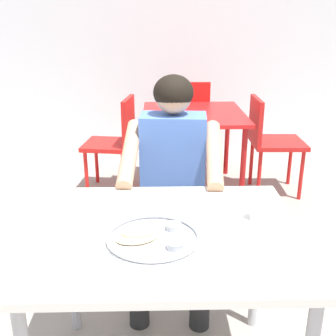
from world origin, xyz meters
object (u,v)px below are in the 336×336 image
(chair_foreground, at_px, (173,197))
(chair_red_far, at_px, (188,118))
(diner_foreground, at_px, (172,172))
(chair_red_right, at_px, (269,137))
(table_background_red, at_px, (193,121))
(chair_red_left, at_px, (117,138))
(thali_tray, at_px, (153,237))
(drinking_cup, at_px, (259,207))
(table_foreground, at_px, (166,249))

(chair_foreground, height_order, chair_red_far, chair_red_far)
(diner_foreground, height_order, chair_red_far, diner_foreground)
(chair_foreground, relative_size, chair_red_right, 0.97)
(table_background_red, xyz_separation_m, chair_red_far, (-0.01, 0.60, -0.11))
(table_background_red, distance_m, chair_red_left, 0.67)
(diner_foreground, xyz_separation_m, chair_red_right, (0.87, 1.38, -0.21))
(thali_tray, distance_m, table_background_red, 2.20)
(chair_foreground, height_order, table_background_red, chair_foreground)
(chair_red_left, bearing_deg, diner_foreground, -73.60)
(thali_tray, bearing_deg, diner_foreground, 82.79)
(drinking_cup, relative_size, chair_red_left, 0.12)
(thali_tray, distance_m, chair_red_far, 2.81)
(table_foreground, relative_size, thali_tray, 3.04)
(chair_red_left, distance_m, chair_red_right, 1.30)
(chair_foreground, height_order, chair_red_left, chair_red_left)
(drinking_cup, bearing_deg, chair_red_right, 74.09)
(table_background_red, height_order, chair_red_far, chair_red_far)
(drinking_cup, relative_size, table_background_red, 0.11)
(chair_red_far, bearing_deg, diner_foreground, -96.24)
(table_foreground, distance_m, diner_foreground, 0.66)
(chair_red_left, bearing_deg, chair_red_far, 42.14)
(table_foreground, height_order, table_background_red, table_foreground)
(thali_tray, distance_m, chair_red_right, 2.34)
(diner_foreground, distance_m, table_background_red, 1.46)
(diner_foreground, bearing_deg, table_background_red, 80.99)
(chair_foreground, bearing_deg, chair_red_left, 109.55)
(chair_foreground, bearing_deg, thali_tray, -96.37)
(drinking_cup, relative_size, diner_foreground, 0.08)
(drinking_cup, xyz_separation_m, diner_foreground, (-0.31, 0.59, -0.07))
(diner_foreground, bearing_deg, thali_tray, -97.21)
(thali_tray, bearing_deg, table_background_red, 81.59)
(chair_foreground, xyz_separation_m, chair_red_right, (0.86, 1.17, 0.02))
(chair_foreground, bearing_deg, drinking_cup, -69.53)
(thali_tray, bearing_deg, drinking_cup, 20.13)
(table_foreground, xyz_separation_m, chair_red_left, (-0.38, 2.11, -0.17))
(table_background_red, bearing_deg, thali_tray, -98.41)
(chair_red_far, bearing_deg, table_foreground, -95.70)
(table_background_red, height_order, chair_red_left, chair_red_left)
(diner_foreground, xyz_separation_m, chair_red_far, (0.22, 2.04, -0.19))
(chair_foreground, height_order, diner_foreground, diner_foreground)
(thali_tray, distance_m, drinking_cup, 0.43)
(table_foreground, bearing_deg, chair_red_left, 100.23)
(diner_foreground, relative_size, chair_red_far, 1.35)
(drinking_cup, distance_m, diner_foreground, 0.67)
(chair_red_left, bearing_deg, drinking_cup, -70.09)
(table_foreground, relative_size, table_background_red, 1.09)
(thali_tray, bearing_deg, chair_foreground, 83.63)
(thali_tray, height_order, chair_red_left, chair_red_left)
(table_background_red, bearing_deg, diner_foreground, -99.01)
(thali_tray, xyz_separation_m, chair_red_right, (0.97, 2.12, -0.24))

